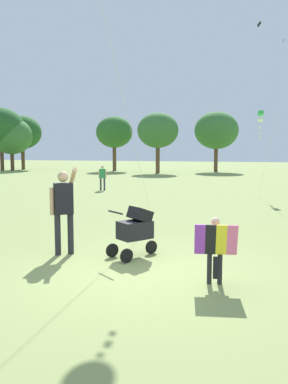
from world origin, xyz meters
The scene contains 7 objects.
ground_plane centered at (0.00, 0.00, 0.00)m, with size 120.00×120.00×0.00m, color #849351.
treeline_distant centered at (-14.90, 29.50, 3.80)m, with size 25.04×7.24×6.14m.
child_with_butterfly_kite centered at (1.39, -0.35, 0.67)m, with size 0.69×0.40×1.10m.
person_adult_flyer centered at (-1.79, 0.74, 1.04)m, with size 0.53×0.69×1.81m.
stroller centered at (-0.30, 0.93, 0.61)m, with size 0.92×1.03×1.03m.
kite_orange_delta centered at (2.31, 11.97, 3.54)m, with size 0.62×4.13×3.86m.
person_red_shirt centered at (-5.53, 13.00, 0.77)m, with size 0.42×0.18×1.31m.
Camera 1 is at (1.88, -6.77, 2.20)m, focal length 37.70 mm.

